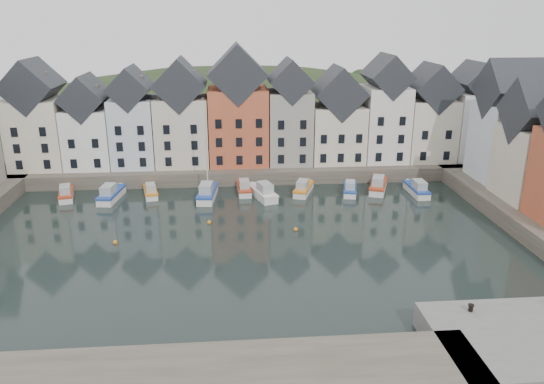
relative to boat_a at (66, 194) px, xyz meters
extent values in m
plane|color=black|center=(23.50, -18.67, -0.66)|extent=(260.00, 260.00, 0.00)
cube|color=#494238|center=(23.50, 11.33, 0.34)|extent=(90.00, 16.00, 2.00)
ellipsoid|color=black|center=(23.50, 37.33, -18.66)|extent=(153.60, 70.40, 64.00)
sphere|color=black|center=(9.56, 32.27, 8.04)|extent=(5.77, 5.77, 5.77)
sphere|color=black|center=(48.36, 42.08, 7.46)|extent=(5.27, 5.27, 5.27)
sphere|color=black|center=(55.32, 35.53, 7.22)|extent=(5.07, 5.07, 5.07)
sphere|color=black|center=(37.78, 36.53, 7.16)|extent=(5.01, 5.01, 5.01)
sphere|color=black|center=(-14.17, 37.94, 5.91)|extent=(3.94, 3.94, 3.94)
sphere|color=black|center=(51.83, 41.58, 7.39)|extent=(5.21, 5.21, 5.21)
sphere|color=black|center=(25.49, 39.98, 7.66)|extent=(5.45, 5.45, 5.45)
sphere|color=black|center=(61.30, 29.65, 6.54)|extent=(4.49, 4.49, 4.49)
cube|color=beige|center=(-5.67, 9.33, 6.38)|extent=(7.67, 8.00, 10.07)
cube|color=black|center=(-5.67, 9.33, 13.31)|extent=(7.67, 8.16, 7.67)
cube|color=white|center=(1.60, 9.33, 5.64)|extent=(6.56, 8.00, 8.61)
cube|color=black|center=(1.60, 9.33, 11.57)|extent=(6.56, 8.16, 6.56)
cube|color=silver|center=(8.13, 9.33, 6.35)|extent=(6.20, 8.00, 10.02)
cube|color=black|center=(8.13, 9.33, 12.89)|extent=(6.20, 8.16, 6.20)
cube|color=beige|center=(15.23, 9.33, 6.38)|extent=(7.70, 8.00, 10.08)
cube|color=black|center=(15.23, 9.33, 13.32)|extent=(7.70, 8.16, 7.70)
cube|color=#BE5636|center=(23.57, 9.33, 6.98)|extent=(8.69, 8.00, 11.28)
cube|color=black|center=(23.57, 9.33, 14.77)|extent=(8.69, 8.16, 8.69)
cube|color=gray|center=(31.28, 9.33, 6.73)|extent=(6.43, 8.00, 10.78)
cube|color=black|center=(31.28, 9.33, 13.71)|extent=(6.43, 8.16, 6.43)
cube|color=beige|center=(38.58, 9.33, 5.62)|extent=(7.88, 8.00, 8.56)
cube|color=black|center=(38.58, 9.33, 11.85)|extent=(7.88, 8.16, 7.88)
cube|color=white|center=(45.92, 9.33, 6.97)|extent=(6.50, 8.00, 11.27)
cube|color=black|center=(45.92, 9.33, 14.22)|extent=(6.50, 8.16, 6.50)
cube|color=beige|center=(52.93, 9.33, 6.00)|extent=(7.23, 8.00, 9.32)
cube|color=black|center=(52.93, 9.33, 12.45)|extent=(7.23, 8.16, 7.23)
cube|color=white|center=(59.79, 9.33, 6.50)|extent=(6.18, 8.00, 10.32)
cube|color=black|center=(59.79, 9.33, 13.19)|extent=(6.18, 8.16, 6.18)
cube|color=silver|center=(59.50, -2.40, 6.53)|extent=(7.47, 8.00, 10.38)
cube|color=black|center=(59.50, -2.40, 13.70)|extent=(7.62, 8.00, 8.00)
cube|color=beige|center=(59.50, -10.41, 5.78)|extent=(8.14, 8.00, 8.89)
sphere|color=orange|center=(19.50, -10.67, -0.51)|extent=(0.50, 0.50, 0.50)
sphere|color=orange|center=(29.50, -13.67, -0.51)|extent=(0.50, 0.50, 0.50)
sphere|color=orange|center=(9.50, -15.67, -0.51)|extent=(0.50, 0.50, 0.50)
cube|color=silver|center=(-0.04, 0.18, -0.33)|extent=(3.00, 5.91, 1.04)
cube|color=#AC3418|center=(-0.04, 0.18, 0.24)|extent=(3.12, 6.04, 0.24)
cube|color=#9CA3A3|center=(0.16, -0.65, 0.80)|extent=(1.83, 2.52, 1.13)
cube|color=silver|center=(6.18, -0.83, -0.29)|extent=(2.74, 6.62, 1.18)
cube|color=#21409A|center=(6.18, -0.83, 0.36)|extent=(2.87, 6.76, 0.27)
cube|color=#9CA3A3|center=(6.06, -1.79, 1.00)|extent=(1.82, 2.74, 1.29)
cube|color=silver|center=(11.19, 0.32, -0.36)|extent=(2.64, 5.46, 0.96)
cube|color=orange|center=(11.19, 0.32, 0.17)|extent=(2.74, 5.58, 0.22)
cube|color=#9CA3A3|center=(11.36, -0.44, 0.69)|extent=(1.64, 2.31, 1.05)
cube|color=silver|center=(19.03, -1.48, -0.27)|extent=(2.71, 6.93, 1.24)
cube|color=#21409A|center=(19.03, -1.48, 0.41)|extent=(2.84, 7.08, 0.28)
cube|color=#9CA3A3|center=(18.92, -2.49, 1.08)|extent=(1.85, 2.85, 1.35)
cylinder|color=silver|center=(19.10, -0.81, 6.10)|extent=(0.16, 0.16, 12.39)
cube|color=silver|center=(24.02, 0.69, -0.33)|extent=(1.95, 5.74, 1.04)
cube|color=#AC3418|center=(24.02, 0.69, 0.24)|extent=(2.04, 5.86, 0.24)
cube|color=#9CA3A3|center=(24.06, -0.16, 0.80)|extent=(1.42, 2.32, 1.13)
cube|color=silver|center=(26.44, -1.75, -0.28)|extent=(3.86, 6.79, 1.19)
cube|color=silver|center=(26.44, -1.75, 0.37)|extent=(4.01, 6.95, 0.27)
cube|color=#9CA3A3|center=(26.74, -2.68, 1.02)|extent=(2.25, 2.94, 1.30)
cube|color=silver|center=(32.29, -0.32, -0.32)|extent=(3.59, 6.05, 1.06)
cube|color=orange|center=(32.29, -0.32, 0.26)|extent=(3.72, 6.19, 0.24)
cube|color=#9CA3A3|center=(32.00, -1.14, 0.84)|extent=(2.06, 2.64, 1.16)
cube|color=silver|center=(38.71, -0.88, -0.34)|extent=(2.81, 5.66, 1.00)
cube|color=#21409A|center=(38.71, -0.88, 0.20)|extent=(2.92, 5.79, 0.23)
cube|color=#9CA3A3|center=(38.53, -1.67, 0.74)|extent=(1.72, 2.40, 1.09)
cube|color=silver|center=(42.95, -0.11, -0.28)|extent=(4.09, 6.76, 1.19)
cube|color=#AC3418|center=(42.95, -0.11, 0.37)|extent=(4.24, 6.92, 0.27)
cube|color=#9CA3A3|center=(42.61, -1.02, 1.01)|extent=(2.32, 2.96, 1.30)
cube|color=silver|center=(47.84, -1.94, -0.31)|extent=(1.89, 6.03, 1.10)
cube|color=#21409A|center=(47.84, -1.94, 0.29)|extent=(2.00, 6.15, 0.25)
cube|color=#9CA3A3|center=(47.86, -2.84, 0.89)|extent=(1.44, 2.42, 1.20)
cylinder|color=black|center=(40.33, -35.30, 1.59)|extent=(0.36, 0.36, 0.50)
cylinder|color=black|center=(40.33, -35.30, 1.86)|extent=(0.48, 0.48, 0.08)
camera|label=1|loc=(22.15, -69.61, 23.11)|focal=35.00mm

